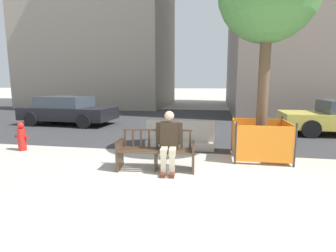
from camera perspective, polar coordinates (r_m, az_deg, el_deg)
ground_plane at (r=4.79m, az=2.96°, el=-14.15°), size 200.00×200.00×0.00m
street_asphalt at (r=13.21m, az=7.80°, el=0.89°), size 120.00×12.00×0.01m
street_bench at (r=5.84m, az=-2.62°, el=-5.72°), size 1.73×0.68×0.88m
seated_person at (r=5.68m, az=0.20°, el=-3.08°), size 0.59×0.75×1.31m
jersey_barrier_centre at (r=7.79m, az=2.72°, el=-2.34°), size 2.00×0.69×0.84m
construction_fence at (r=7.11m, az=19.45°, el=-2.57°), size 1.37×1.37×1.02m
car_sedan_mid at (r=13.10m, az=-20.94°, el=3.23°), size 4.32×2.18×1.32m
fire_hydrant at (r=8.58m, az=-29.24°, el=-2.14°), size 0.40×0.22×0.82m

